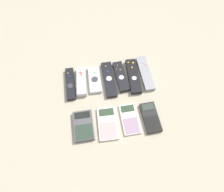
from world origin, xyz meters
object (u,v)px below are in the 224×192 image
object	(u,v)px
remote_3	(109,79)
calculator_3	(151,117)
remote_2	(95,80)
remote_4	(121,77)
remote_5	(133,76)
calculator_1	(108,123)
calculator_2	(130,119)
remote_0	(70,84)
remote_6	(145,73)
calculator_0	(83,126)
remote_1	(82,81)

from	to	relation	value
remote_3	calculator_3	size ratio (longest dim) A/B	1.39
remote_2	remote_4	bearing A→B (deg)	0.47
remote_5	calculator_3	bearing A→B (deg)	-80.25
remote_4	calculator_1	distance (m)	0.26
remote_5	calculator_3	size ratio (longest dim) A/B	1.37
remote_2	calculator_2	size ratio (longest dim) A/B	1.03
remote_3	calculator_2	bearing A→B (deg)	-74.60
remote_0	remote_6	distance (m)	0.38
calculator_1	calculator_3	xyz separation A→B (m)	(0.20, -0.00, 0.00)
calculator_0	calculator_3	xyz separation A→B (m)	(0.30, -0.01, -0.00)
remote_0	remote_3	world-z (taller)	same
remote_0	remote_5	world-z (taller)	remote_5
remote_3	calculator_1	size ratio (longest dim) A/B	1.29
remote_1	calculator_1	bearing A→B (deg)	-64.66
remote_0	calculator_2	world-z (taller)	remote_0
calculator_0	remote_6	bearing A→B (deg)	34.81
remote_3	remote_6	size ratio (longest dim) A/B	0.99
remote_2	calculator_3	xyz separation A→B (m)	(0.23, -0.24, -0.00)
remote_2	remote_4	xyz separation A→B (m)	(0.13, -0.00, 0.00)
remote_5	calculator_0	bearing A→B (deg)	-138.24
calculator_3	remote_2	bearing A→B (deg)	130.95
remote_0	remote_6	xyz separation A→B (m)	(0.38, 0.01, -0.00)
remote_4	remote_6	distance (m)	0.13
remote_4	remote_6	xyz separation A→B (m)	(0.13, 0.00, -0.00)
remote_2	remote_3	xyz separation A→B (m)	(0.07, -0.01, 0.00)
remote_3	calculator_1	xyz separation A→B (m)	(-0.04, -0.23, -0.00)
calculator_1	calculator_3	size ratio (longest dim) A/B	1.08
remote_6	calculator_2	distance (m)	0.27
calculator_2	remote_5	bearing A→B (deg)	73.61
remote_4	remote_5	size ratio (longest dim) A/B	0.88
remote_1	remote_4	distance (m)	0.20
remote_1	calculator_2	xyz separation A→B (m)	(0.20, -0.23, -0.01)
calculator_1	calculator_3	distance (m)	0.20
remote_0	remote_5	size ratio (longest dim) A/B	0.89
remote_3	calculator_2	distance (m)	0.24
remote_5	calculator_2	bearing A→B (deg)	-103.58
remote_0	calculator_3	distance (m)	0.42
remote_6	calculator_1	xyz separation A→B (m)	(-0.23, -0.24, -0.00)
remote_3	remote_4	xyz separation A→B (m)	(0.06, 0.01, 0.00)
remote_2	calculator_3	world-z (taller)	same
calculator_0	calculator_3	distance (m)	0.30
remote_0	remote_3	size ratio (longest dim) A/B	0.88
remote_1	calculator_3	size ratio (longest dim) A/B	1.10
remote_3	calculator_3	xyz separation A→B (m)	(0.16, -0.23, -0.00)
remote_4	calculator_0	size ratio (longest dim) A/B	1.27
remote_2	remote_6	size ratio (longest dim) A/B	0.75
remote_1	remote_3	world-z (taller)	remote_1
remote_2	calculator_2	bearing A→B (deg)	-59.27
remote_2	calculator_2	distance (m)	0.27
remote_5	calculator_1	xyz separation A→B (m)	(-0.16, -0.23, -0.00)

